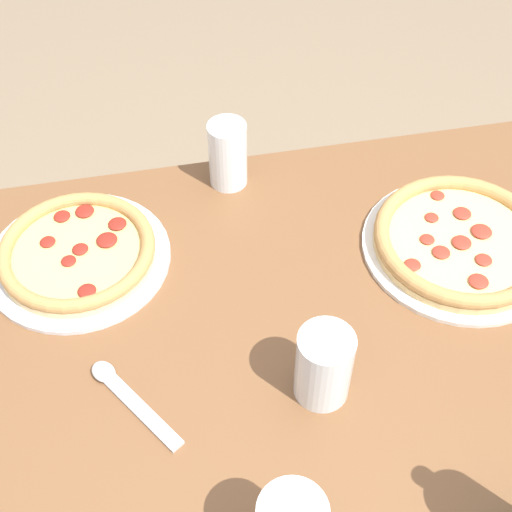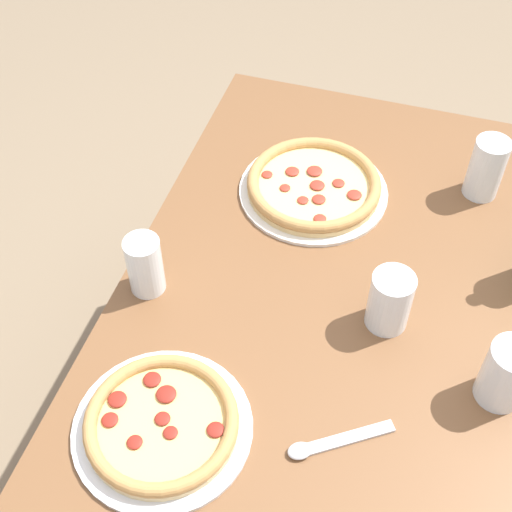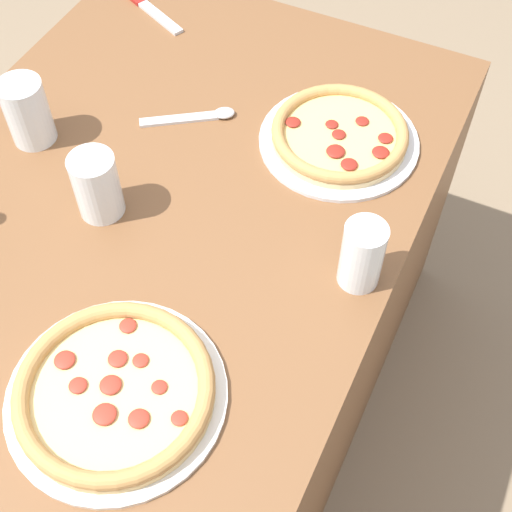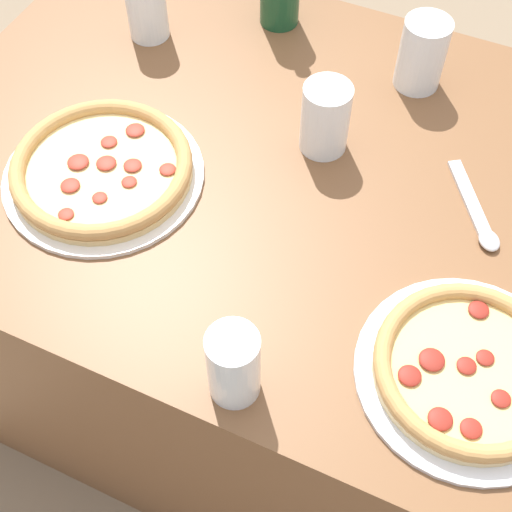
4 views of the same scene
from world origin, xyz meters
The scene contains 9 objects.
ground_plane centered at (0.00, 0.00, 0.00)m, with size 8.00×8.00×0.00m, color #847056.
table centered at (0.00, 0.00, 0.36)m, with size 1.29×0.86×0.72m.
pizza_margherita centered at (-0.31, 0.24, 0.74)m, with size 0.29×0.29×0.04m.
pizza_veggie centered at (0.29, 0.14, 0.74)m, with size 0.31×0.31×0.04m.
glass_orange_juice centered at (-0.08, -0.27, 0.78)m, with size 0.08×0.08×0.12m.
glass_cola centered at (0.40, -0.19, 0.78)m, with size 0.07×0.07×0.13m.
glass_water centered at (-0.04, 0.37, 0.78)m, with size 0.07×0.07×0.12m.
glass_red_wine centered at (0.01, -0.06, 0.77)m, with size 0.08×0.08×0.12m.
spoon centered at (-0.25, -0.02, 0.73)m, with size 0.12×0.16×0.01m.
Camera 2 is at (-0.77, -0.06, 1.76)m, focal length 50.00 mm.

